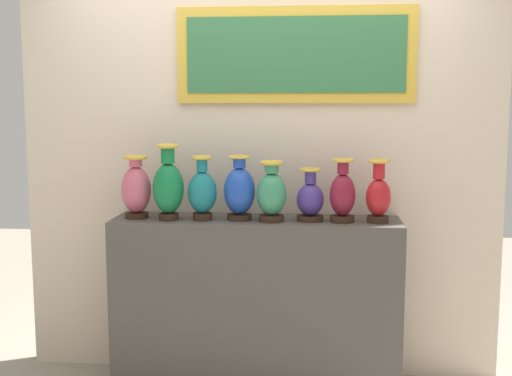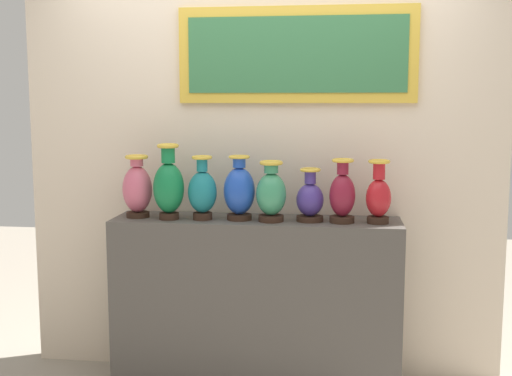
% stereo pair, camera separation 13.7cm
% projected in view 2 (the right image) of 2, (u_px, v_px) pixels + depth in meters
% --- Properties ---
extents(display_shelf, '(1.67, 0.39, 1.01)m').
position_uv_depth(display_shelf, '(256.00, 303.00, 3.80)').
color(display_shelf, '#4C4742').
rests_on(display_shelf, ground_plane).
extents(back_wall, '(2.92, 0.14, 2.89)m').
position_uv_depth(back_wall, '(262.00, 139.00, 3.92)').
color(back_wall, beige).
rests_on(back_wall, ground_plane).
extents(vase_rose, '(0.17, 0.17, 0.37)m').
position_uv_depth(vase_rose, '(137.00, 188.00, 3.78)').
color(vase_rose, '#382319').
rests_on(vase_rose, display_shelf).
extents(vase_emerald, '(0.18, 0.18, 0.44)m').
position_uv_depth(vase_emerald, '(169.00, 186.00, 3.71)').
color(vase_emerald, '#382319').
rests_on(vase_emerald, display_shelf).
extents(vase_teal, '(0.17, 0.17, 0.37)m').
position_uv_depth(vase_teal, '(202.00, 191.00, 3.70)').
color(vase_teal, '#382319').
rests_on(vase_teal, display_shelf).
extents(vase_sapphire, '(0.18, 0.18, 0.37)m').
position_uv_depth(vase_sapphire, '(239.00, 191.00, 3.70)').
color(vase_sapphire, '#382319').
rests_on(vase_sapphire, display_shelf).
extents(vase_jade, '(0.17, 0.17, 0.35)m').
position_uv_depth(vase_jade, '(271.00, 194.00, 3.65)').
color(vase_jade, '#382319').
rests_on(vase_jade, display_shelf).
extents(vase_indigo, '(0.16, 0.16, 0.30)m').
position_uv_depth(vase_indigo, '(310.00, 199.00, 3.66)').
color(vase_indigo, '#382319').
rests_on(vase_indigo, display_shelf).
extents(vase_burgundy, '(0.15, 0.15, 0.36)m').
position_uv_depth(vase_burgundy, '(342.00, 195.00, 3.61)').
color(vase_burgundy, '#382319').
rests_on(vase_burgundy, display_shelf).
extents(vase_crimson, '(0.14, 0.14, 0.36)m').
position_uv_depth(vase_crimson, '(378.00, 196.00, 3.59)').
color(vase_crimson, '#382319').
rests_on(vase_crimson, display_shelf).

